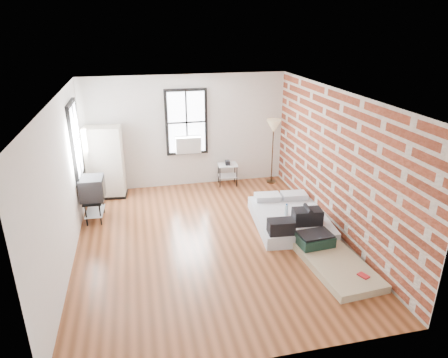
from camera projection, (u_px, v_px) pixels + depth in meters
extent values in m
plane|color=#5A2E17|center=(210.00, 241.00, 7.73)|extent=(6.00, 6.00, 0.00)
cube|color=silver|center=(187.00, 132.00, 9.93)|extent=(5.00, 0.01, 2.80)
cube|color=silver|center=(259.00, 266.00, 4.49)|extent=(5.00, 0.01, 2.80)
cube|color=silver|center=(63.00, 185.00, 6.70)|extent=(0.01, 6.00, 2.80)
cube|color=maroon|center=(336.00, 163.00, 7.72)|extent=(0.02, 6.00, 2.80)
cube|color=white|center=(208.00, 96.00, 6.69)|extent=(5.00, 6.00, 0.01)
cube|color=white|center=(187.00, 122.00, 9.79)|extent=(0.90, 0.02, 1.50)
cube|color=black|center=(167.00, 123.00, 9.71)|extent=(0.07, 0.08, 1.64)
cube|color=black|center=(206.00, 121.00, 9.91)|extent=(0.07, 0.08, 1.64)
cube|color=black|center=(185.00, 90.00, 9.52)|extent=(0.90, 0.08, 0.07)
cube|color=black|center=(188.00, 153.00, 10.10)|extent=(0.90, 0.08, 0.07)
cube|color=black|center=(187.00, 122.00, 9.78)|extent=(0.04, 0.02, 1.50)
cube|color=black|center=(187.00, 122.00, 9.78)|extent=(0.90, 0.02, 0.04)
cube|color=silver|center=(188.00, 144.00, 9.88)|extent=(0.62, 0.30, 0.40)
cube|color=white|center=(76.00, 141.00, 8.25)|extent=(0.02, 0.90, 1.50)
cube|color=black|center=(72.00, 148.00, 7.80)|extent=(0.08, 0.07, 1.64)
cube|color=black|center=(78.00, 135.00, 8.68)|extent=(0.08, 0.07, 1.64)
cube|color=black|center=(70.00, 103.00, 7.95)|extent=(0.08, 0.90, 0.07)
cube|color=black|center=(80.00, 177.00, 8.53)|extent=(0.08, 0.90, 0.07)
cube|color=black|center=(77.00, 141.00, 8.25)|extent=(0.02, 0.04, 1.50)
cube|color=black|center=(77.00, 141.00, 8.25)|extent=(0.02, 0.90, 0.04)
cube|color=silver|center=(290.00, 219.00, 8.31)|extent=(1.59, 2.04, 0.25)
cube|color=silver|center=(268.00, 197.00, 8.90)|extent=(0.59, 0.40, 0.12)
cube|color=silver|center=(294.00, 195.00, 8.97)|extent=(0.59, 0.40, 0.12)
cube|color=black|center=(307.00, 216.00, 7.81)|extent=(0.58, 0.37, 0.30)
cylinder|color=black|center=(308.00, 209.00, 7.75)|extent=(0.11, 0.36, 0.08)
cube|color=black|center=(281.00, 227.00, 7.46)|extent=(0.51, 0.35, 0.26)
cylinder|color=#C1EAF8|center=(286.00, 210.00, 8.16)|extent=(0.07, 0.07, 0.22)
cylinder|color=#1855A8|center=(287.00, 205.00, 8.11)|extent=(0.04, 0.04, 0.03)
cube|color=tan|center=(337.00, 265.00, 6.85)|extent=(1.02, 1.76, 0.13)
cube|color=#153028|center=(315.00, 240.00, 7.32)|extent=(0.66, 0.49, 0.20)
cube|color=black|center=(315.00, 234.00, 7.27)|extent=(0.62, 0.45, 0.04)
cube|color=#A91B1E|center=(363.00, 276.00, 6.43)|extent=(0.17, 0.21, 0.02)
cube|color=black|center=(109.00, 195.00, 9.71)|extent=(0.92, 0.59, 0.06)
cube|color=beige|center=(105.00, 161.00, 9.39)|extent=(0.88, 0.55, 1.66)
cylinder|color=black|center=(220.00, 178.00, 10.11)|extent=(0.02, 0.02, 0.54)
cylinder|color=black|center=(237.00, 177.00, 10.16)|extent=(0.02, 0.02, 0.54)
cylinder|color=black|center=(218.00, 173.00, 10.42)|extent=(0.02, 0.02, 0.54)
cylinder|color=black|center=(235.00, 172.00, 10.47)|extent=(0.02, 0.02, 0.54)
cube|color=silver|center=(228.00, 165.00, 10.19)|extent=(0.53, 0.44, 0.02)
cube|color=silver|center=(228.00, 176.00, 10.30)|extent=(0.51, 0.42, 0.02)
cube|color=black|center=(228.00, 163.00, 10.17)|extent=(0.13, 0.19, 0.10)
cylinder|color=#332211|center=(271.00, 182.00, 10.55)|extent=(0.24, 0.24, 0.03)
cylinder|color=#332211|center=(272.00, 155.00, 10.27)|extent=(0.03, 0.03, 1.45)
cone|color=#D3BE87|center=(274.00, 126.00, 9.99)|extent=(0.36, 0.36, 0.32)
cylinder|color=black|center=(86.00, 216.00, 8.21)|extent=(0.03, 0.03, 0.47)
cylinder|color=black|center=(100.00, 215.00, 8.26)|extent=(0.03, 0.03, 0.47)
cylinder|color=black|center=(90.00, 204.00, 8.73)|extent=(0.03, 0.03, 0.47)
cylinder|color=black|center=(103.00, 203.00, 8.78)|extent=(0.03, 0.03, 0.47)
cube|color=black|center=(94.00, 199.00, 8.41)|extent=(0.41, 0.70, 0.03)
cube|color=silver|center=(95.00, 211.00, 8.51)|extent=(0.39, 0.68, 0.02)
cube|color=black|center=(92.00, 188.00, 8.31)|extent=(0.50, 0.57, 0.47)
cube|color=black|center=(104.00, 187.00, 8.35)|extent=(0.04, 0.45, 0.38)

